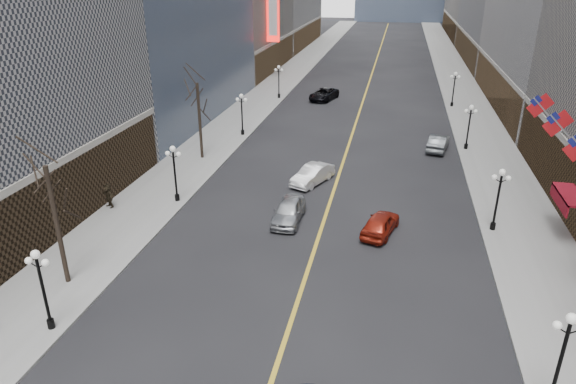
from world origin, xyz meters
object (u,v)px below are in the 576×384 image
at_px(streetlamp_east_0, 563,350).
at_px(car_sb_mid, 380,224).
at_px(streetlamp_east_2, 469,122).
at_px(streetlamp_west_3, 279,78).
at_px(streetlamp_east_1, 499,193).
at_px(car_nb_far, 324,94).
at_px(streetlamp_west_2, 242,110).
at_px(car_nb_mid, 313,175).
at_px(streetlamp_east_3, 454,85).
at_px(car_sb_far, 438,143).
at_px(car_nb_near, 289,211).
at_px(streetlamp_west_0, 41,282).
at_px(streetlamp_west_1, 174,168).

distance_m(streetlamp_east_0, car_sb_mid, 16.16).
bearing_deg(streetlamp_east_2, streetlamp_west_3, 142.67).
height_order(streetlamp_east_1, car_nb_far, streetlamp_east_1).
relative_size(streetlamp_west_2, car_nb_mid, 0.95).
distance_m(streetlamp_east_2, streetlamp_west_3, 29.68).
relative_size(streetlamp_east_1, car_nb_mid, 0.95).
height_order(streetlamp_east_3, car_sb_far, streetlamp_east_3).
xyz_separation_m(car_nb_near, car_sb_far, (11.54, 18.75, -0.03)).
bearing_deg(car_sb_far, car_nb_far, -42.12).
bearing_deg(streetlamp_east_3, car_nb_mid, -114.75).
bearing_deg(streetlamp_east_3, streetlamp_west_0, -114.41).
bearing_deg(streetlamp_west_0, car_sb_far, 58.05).
distance_m(streetlamp_east_1, streetlamp_east_2, 18.00).
bearing_deg(car_nb_mid, streetlamp_east_1, -0.74).
relative_size(streetlamp_east_3, car_nb_mid, 0.95).
bearing_deg(streetlamp_west_0, streetlamp_east_3, 65.59).
xyz_separation_m(streetlamp_east_1, car_sb_mid, (-7.72, -1.97, -2.14)).
bearing_deg(streetlamp_west_0, streetlamp_east_2, 55.23).
xyz_separation_m(streetlamp_east_3, streetlamp_west_3, (-23.60, 0.00, 0.00)).
height_order(car_nb_near, car_sb_far, car_nb_near).
bearing_deg(streetlamp_east_3, streetlamp_west_3, 180.00).
relative_size(streetlamp_east_2, car_sb_far, 0.93).
height_order(streetlamp_east_1, car_sb_far, streetlamp_east_1).
height_order(streetlamp_east_2, car_nb_near, streetlamp_east_2).
bearing_deg(car_nb_far, streetlamp_east_2, -31.85).
distance_m(streetlamp_east_1, streetlamp_west_2, 29.68).
height_order(streetlamp_east_2, streetlamp_west_0, same).
bearing_deg(streetlamp_east_1, streetlamp_east_0, -90.00).
height_order(streetlamp_east_1, streetlamp_west_1, same).
bearing_deg(car_nb_far, streetlamp_west_2, -93.42).
relative_size(car_nb_mid, car_sb_far, 0.99).
xyz_separation_m(streetlamp_west_2, car_sb_mid, (15.88, -19.97, -2.14)).
height_order(streetlamp_west_0, car_sb_mid, streetlamp_west_0).
bearing_deg(car_nb_near, streetlamp_east_2, 53.59).
distance_m(streetlamp_west_2, car_sb_far, 20.92).
distance_m(streetlamp_east_3, car_sb_far, 18.97).
distance_m(streetlamp_east_2, streetlamp_west_0, 41.39).
bearing_deg(streetlamp_west_0, car_nb_near, 57.61).
bearing_deg(streetlamp_east_3, streetlamp_west_1, -123.25).
xyz_separation_m(streetlamp_west_2, streetlamp_west_3, (0.00, 18.00, 0.00)).
relative_size(streetlamp_east_1, car_nb_near, 0.93).
bearing_deg(car_sb_far, streetlamp_east_3, -87.57).
xyz_separation_m(streetlamp_west_0, car_sb_far, (20.80, 33.35, -2.10)).
xyz_separation_m(car_nb_mid, car_nb_far, (-3.48, 30.57, 0.02)).
bearing_deg(streetlamp_east_2, streetlamp_east_3, 90.00).
height_order(streetlamp_east_0, car_nb_mid, streetlamp_east_0).
bearing_deg(streetlamp_west_2, streetlamp_east_2, 0.00).
bearing_deg(streetlamp_west_3, streetlamp_west_2, -90.00).
xyz_separation_m(streetlamp_east_2, streetlamp_west_3, (-23.60, 18.00, 0.00)).
bearing_deg(streetlamp_east_1, streetlamp_west_0, -145.86).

